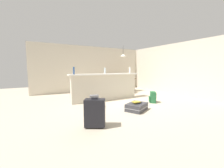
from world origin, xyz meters
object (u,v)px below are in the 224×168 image
book_stack (137,102)px  dining_table (124,80)px  bottle_white (130,70)px  pendant_lamp (123,55)px  bottle_blue (74,71)px  suitcase_upright_black (95,113)px  bottle_clear (105,71)px  dining_chair_near_partition (129,83)px  dining_chair_far_side (119,81)px  backpack_grey (94,102)px  backpack_green (153,97)px  suitcase_flat_charcoal (137,107)px

book_stack → dining_table: bearing=62.2°
bottle_white → pendant_lamp: (0.54, 1.34, 0.78)m
bottle_blue → suitcase_upright_black: 2.42m
bottle_blue → bottle_white: 2.53m
bottle_clear → suitcase_upright_black: bottle_clear is taller
pendant_lamp → dining_chair_near_partition: bearing=-87.6°
bottle_blue → dining_chair_far_side: bottle_blue is taller
backpack_grey → dining_chair_far_side: bearing=45.5°
bottle_blue → backpack_grey: bottle_blue is taller
backpack_green → bottle_blue: bearing=154.4°
bottle_blue → dining_table: bearing=25.2°
suitcase_flat_charcoal → suitcase_upright_black: bearing=-161.8°
suitcase_upright_black → book_stack: suitcase_upright_black is taller
bottle_clear → bottle_white: 1.26m
dining_table → suitcase_upright_black: dining_table is taller
bottle_white → dining_table: 1.62m
bottle_clear → dining_chair_far_side: size_ratio=0.25×
dining_chair_near_partition → suitcase_upright_black: 4.55m
backpack_green → suitcase_upright_black: size_ratio=0.63×
bottle_clear → suitcase_upright_black: bearing=-121.5°
dining_table → backpack_grey: bearing=-139.9°
backpack_green → backpack_grey: (-2.19, 0.43, 0.00)m
backpack_green → bottle_clear: bearing=135.3°
bottle_blue → dining_table: 3.52m
bottle_clear → suitcase_upright_black: size_ratio=0.35×
bottle_blue → backpack_green: bottle_blue is taller
bottle_white → book_stack: (-1.07, -1.82, -0.96)m
dining_chair_far_side → suitcase_upright_black: (-3.34, -4.24, -0.19)m
dining_chair_far_side → pendant_lamp: bearing=-101.9°
dining_table → pendant_lamp: size_ratio=1.75×
dining_chair_near_partition → backpack_green: bearing=-102.4°
bottle_white → suitcase_upright_black: bearing=-138.9°
backpack_green → backpack_grey: size_ratio=1.00×
suitcase_upright_black → backpack_grey: bearing=68.1°
backpack_grey → bottle_blue: bearing=117.4°
bottle_blue → bottle_white: bottle_blue is taller
dining_table → pendant_lamp: bearing=-150.7°
dining_chair_near_partition → book_stack: bearing=-121.5°
dining_chair_far_side → bottle_white: bearing=-109.1°
bottle_white → dining_table: size_ratio=0.24×
bottle_white → suitcase_upright_black: bottle_white is taller
bottle_white → dining_chair_far_side: bearing=70.9°
dining_table → backpack_green: dining_table is taller
bottle_blue → dining_chair_far_side: size_ratio=0.28×
suitcase_flat_charcoal → book_stack: 0.14m
bottle_clear → book_stack: size_ratio=0.80×
dining_table → suitcase_flat_charcoal: dining_table is taller
suitcase_upright_black → backpack_green: bearing=19.9°
dining_chair_far_side → pendant_lamp: (-0.12, -0.56, 1.47)m
suitcase_flat_charcoal → suitcase_upright_black: 1.71m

